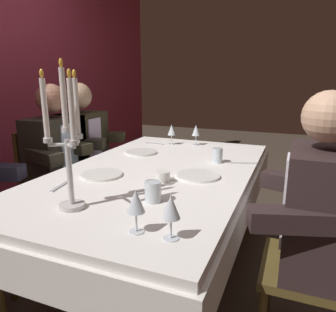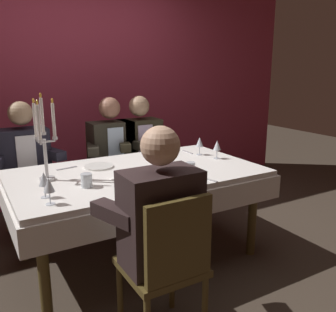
{
  "view_description": "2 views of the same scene",
  "coord_description": "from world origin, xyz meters",
  "px_view_note": "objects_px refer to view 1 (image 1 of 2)",
  "views": [
    {
      "loc": [
        -1.69,
        -0.76,
        1.29
      ],
      "look_at": [
        0.2,
        0.0,
        0.78
      ],
      "focal_mm": 34.09,
      "sensor_mm": 36.0,
      "label": 1
    },
    {
      "loc": [
        -1.17,
        -2.49,
        1.54
      ],
      "look_at": [
        0.3,
        0.04,
        0.81
      ],
      "focal_mm": 39.09,
      "sensor_mm": 36.0,
      "label": 2
    }
  ],
  "objects_px": {
    "water_tumbler_0": "(153,192)",
    "wine_glass_0": "(196,131)",
    "water_tumbler_1": "(217,155)",
    "dining_table": "(156,188)",
    "coffee_cup_0": "(163,177)",
    "dinner_plate_1": "(198,176)",
    "dinner_plate_2": "(102,175)",
    "seated_diner_2": "(55,153)",
    "wine_glass_2": "(136,203)",
    "wine_glass_1": "(172,131)",
    "wine_glass_3": "(171,208)",
    "seated_diner_1": "(319,210)",
    "seated_diner_3": "(81,144)",
    "candelabra": "(67,144)",
    "dinner_plate_0": "(141,152)"
  },
  "relations": [
    {
      "from": "dinner_plate_1",
      "to": "wine_glass_2",
      "type": "relative_size",
      "value": 1.49
    },
    {
      "from": "wine_glass_2",
      "to": "seated_diner_1",
      "type": "bearing_deg",
      "value": -52.88
    },
    {
      "from": "water_tumbler_0",
      "to": "wine_glass_0",
      "type": "bearing_deg",
      "value": 8.38
    },
    {
      "from": "dinner_plate_2",
      "to": "wine_glass_0",
      "type": "height_order",
      "value": "wine_glass_0"
    },
    {
      "from": "wine_glass_1",
      "to": "wine_glass_3",
      "type": "relative_size",
      "value": 1.0
    },
    {
      "from": "wine_glass_3",
      "to": "water_tumbler_0",
      "type": "xyz_separation_m",
      "value": [
        0.29,
        0.2,
        -0.07
      ]
    },
    {
      "from": "dining_table",
      "to": "coffee_cup_0",
      "type": "distance_m",
      "value": 0.28
    },
    {
      "from": "dinner_plate_1",
      "to": "seated_diner_3",
      "type": "height_order",
      "value": "seated_diner_3"
    },
    {
      "from": "coffee_cup_0",
      "to": "wine_glass_1",
      "type": "bearing_deg",
      "value": 18.74
    },
    {
      "from": "wine_glass_2",
      "to": "dining_table",
      "type": "bearing_deg",
      "value": 18.93
    },
    {
      "from": "seated_diner_2",
      "to": "dinner_plate_1",
      "type": "bearing_deg",
      "value": -98.28
    },
    {
      "from": "dinner_plate_1",
      "to": "dinner_plate_2",
      "type": "distance_m",
      "value": 0.55
    },
    {
      "from": "seated_diner_2",
      "to": "water_tumbler_1",
      "type": "bearing_deg",
      "value": -81.86
    },
    {
      "from": "coffee_cup_0",
      "to": "seated_diner_1",
      "type": "distance_m",
      "value": 0.76
    },
    {
      "from": "dinner_plate_2",
      "to": "seated_diner_2",
      "type": "xyz_separation_m",
      "value": [
        0.36,
        0.65,
        -0.01
      ]
    },
    {
      "from": "seated_diner_3",
      "to": "seated_diner_1",
      "type": "bearing_deg",
      "value": -112.29
    },
    {
      "from": "coffee_cup_0",
      "to": "water_tumbler_1",
      "type": "bearing_deg",
      "value": -19.36
    },
    {
      "from": "water_tumbler_0",
      "to": "wine_glass_3",
      "type": "bearing_deg",
      "value": -145.11
    },
    {
      "from": "wine_glass_1",
      "to": "water_tumbler_0",
      "type": "bearing_deg",
      "value": -162.44
    },
    {
      "from": "wine_glass_1",
      "to": "water_tumbler_0",
      "type": "xyz_separation_m",
      "value": [
        -1.18,
        -0.37,
        -0.07
      ]
    },
    {
      "from": "wine_glass_0",
      "to": "wine_glass_3",
      "type": "distance_m",
      "value": 1.57
    },
    {
      "from": "dining_table",
      "to": "coffee_cup_0",
      "type": "height_order",
      "value": "coffee_cup_0"
    },
    {
      "from": "candelabra",
      "to": "dinner_plate_0",
      "type": "height_order",
      "value": "candelabra"
    },
    {
      "from": "dinner_plate_2",
      "to": "water_tumbler_1",
      "type": "xyz_separation_m",
      "value": [
        0.53,
        -0.54,
        0.04
      ]
    },
    {
      "from": "water_tumbler_1",
      "to": "seated_diner_1",
      "type": "relative_size",
      "value": 0.08
    },
    {
      "from": "dinner_plate_0",
      "to": "wine_glass_1",
      "type": "relative_size",
      "value": 1.4
    },
    {
      "from": "dinner_plate_0",
      "to": "seated_diner_2",
      "type": "height_order",
      "value": "seated_diner_2"
    },
    {
      "from": "wine_glass_1",
      "to": "seated_diner_2",
      "type": "height_order",
      "value": "seated_diner_2"
    },
    {
      "from": "wine_glass_1",
      "to": "coffee_cup_0",
      "type": "xyz_separation_m",
      "value": [
        -0.92,
        -0.31,
        -0.09
      ]
    },
    {
      "from": "wine_glass_2",
      "to": "water_tumbler_0",
      "type": "bearing_deg",
      "value": 12.94
    },
    {
      "from": "candelabra",
      "to": "water_tumbler_0",
      "type": "relative_size",
      "value": 6.58
    },
    {
      "from": "wine_glass_1",
      "to": "seated_diner_3",
      "type": "relative_size",
      "value": 0.13
    },
    {
      "from": "wine_glass_3",
      "to": "water_tumbler_0",
      "type": "distance_m",
      "value": 0.36
    },
    {
      "from": "coffee_cup_0",
      "to": "dinner_plate_2",
      "type": "bearing_deg",
      "value": 94.6
    },
    {
      "from": "water_tumbler_1",
      "to": "water_tumbler_0",
      "type": "bearing_deg",
      "value": 171.7
    },
    {
      "from": "seated_diner_1",
      "to": "seated_diner_3",
      "type": "xyz_separation_m",
      "value": [
        0.73,
        1.77,
        0.0
      ]
    },
    {
      "from": "dinner_plate_0",
      "to": "candelabra",
      "type": "bearing_deg",
      "value": -170.16
    },
    {
      "from": "wine_glass_1",
      "to": "wine_glass_3",
      "type": "bearing_deg",
      "value": -158.66
    },
    {
      "from": "wine_glass_2",
      "to": "wine_glass_1",
      "type": "bearing_deg",
      "value": 16.67
    },
    {
      "from": "candelabra",
      "to": "seated_diner_3",
      "type": "height_order",
      "value": "candelabra"
    },
    {
      "from": "candelabra",
      "to": "water_tumbler_1",
      "type": "relative_size",
      "value": 6.41
    },
    {
      "from": "dining_table",
      "to": "wine_glass_0",
      "type": "distance_m",
      "value": 0.81
    },
    {
      "from": "water_tumbler_0",
      "to": "seated_diner_1",
      "type": "distance_m",
      "value": 0.72
    },
    {
      "from": "wine_glass_0",
      "to": "wine_glass_3",
      "type": "height_order",
      "value": "same"
    },
    {
      "from": "water_tumbler_0",
      "to": "water_tumbler_1",
      "type": "bearing_deg",
      "value": -8.3
    },
    {
      "from": "water_tumbler_1",
      "to": "seated_diner_1",
      "type": "height_order",
      "value": "seated_diner_1"
    },
    {
      "from": "wine_glass_0",
      "to": "seated_diner_1",
      "type": "relative_size",
      "value": 0.13
    },
    {
      "from": "dinner_plate_2",
      "to": "seated_diner_1",
      "type": "xyz_separation_m",
      "value": [
        -0.05,
        -1.12,
        -0.01
      ]
    },
    {
      "from": "dining_table",
      "to": "coffee_cup_0",
      "type": "xyz_separation_m",
      "value": [
        -0.2,
        -0.13,
        0.15
      ]
    },
    {
      "from": "dinner_plate_0",
      "to": "water_tumbler_0",
      "type": "distance_m",
      "value": 0.94
    }
  ]
}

